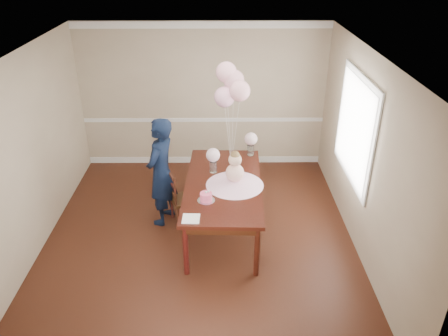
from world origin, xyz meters
The scene contains 50 objects.
floor centered at (0.00, 0.00, 0.00)m, with size 4.50×5.00×0.00m, color black.
ceiling centered at (0.00, 0.00, 2.70)m, with size 4.50×5.00×0.02m, color silver.
wall_back centered at (0.00, 2.50, 1.35)m, with size 4.50×0.02×2.70m, color tan.
wall_front centered at (0.00, -2.50, 1.35)m, with size 4.50×0.02×2.70m, color tan.
wall_left centered at (-2.25, 0.00, 1.35)m, with size 0.02×5.00×2.70m, color tan.
wall_right centered at (2.25, 0.00, 1.35)m, with size 0.02×5.00×2.70m, color tan.
chair_rail_trim centered at (0.00, 2.49, 0.90)m, with size 4.50×0.02×0.07m, color silver.
crown_molding centered at (0.00, 2.49, 2.63)m, with size 4.50×0.02×0.12m, color white.
baseboard_trim centered at (0.00, 2.49, 0.06)m, with size 4.50×0.02×0.12m, color white.
window_frame centered at (2.23, 0.50, 1.55)m, with size 0.02×1.66×1.56m, color silver.
window_blinds centered at (2.21, 0.50, 1.55)m, with size 0.01×1.50×1.40m, color white.
dining_table_top centered at (0.36, 0.25, 0.79)m, with size 1.09×2.18×0.05m, color black.
table_apron centered at (0.36, 0.25, 0.71)m, with size 0.98×2.07×0.11m, color black.
table_leg_fl centered at (-0.14, -0.73, 0.38)m, with size 0.08×0.08×0.76m, color black.
table_leg_fr centered at (0.78, -0.77, 0.38)m, with size 0.08×0.08×0.76m, color black.
table_leg_bl centered at (-0.06, 1.27, 0.38)m, with size 0.08×0.08×0.76m, color black.
table_leg_br centered at (0.85, 1.23, 0.38)m, with size 0.08×0.08×0.76m, color black.
baby_skirt centered at (0.52, 0.19, 0.87)m, with size 0.83×0.83×0.11m, color #FFBBDE.
baby_torso centered at (0.52, 0.19, 1.01)m, with size 0.26×0.26×0.26m, color #FFA1BA.
baby_head centered at (0.52, 0.19, 1.22)m, with size 0.19×0.19×0.19m, color beige.
baby_hair centered at (0.52, 0.19, 1.28)m, with size 0.13×0.13×0.13m, color brown.
cake_platter centered at (0.12, -0.23, 0.82)m, with size 0.24×0.24×0.01m, color silver.
birthday_cake centered at (0.12, -0.23, 0.88)m, with size 0.16×0.16×0.11m, color #E84977.
cake_flower_a centered at (0.12, -0.23, 0.95)m, with size 0.03×0.03×0.03m, color white.
cake_flower_b centered at (0.16, -0.21, 0.95)m, with size 0.03×0.03×0.03m, color silver.
rose_vase_near centered at (0.21, 0.58, 0.90)m, with size 0.11×0.11×0.17m, color silver.
roses_near centered at (0.21, 0.58, 1.10)m, with size 0.21×0.21×0.21m, color silver.
rose_vase_far centered at (0.80, 1.16, 0.90)m, with size 0.11×0.11×0.17m, color silver.
roses_far centered at (0.80, 1.16, 1.10)m, with size 0.21×0.21×0.21m, color silver.
napkin centered at (-0.06, -0.66, 0.82)m, with size 0.22×0.22×0.01m, color white.
balloon_weight centered at (0.49, 0.85, 0.83)m, with size 0.04×0.04×0.02m, color #B6B6BA.
balloon_a centered at (0.38, 0.85, 1.90)m, with size 0.30×0.30×0.30m, color #FBB1D3.
balloon_b centered at (0.59, 0.79, 2.01)m, with size 0.30×0.30×0.30m, color #F6AEBB.
balloon_c centered at (0.51, 0.95, 2.12)m, with size 0.30×0.30×0.30m, color #E6A3B5.
balloon_d centered at (0.41, 0.98, 2.23)m, with size 0.30×0.30×0.30m, color #FFB4C7.
balloon_ribbon_a centered at (0.43, 0.85, 1.28)m, with size 0.00×0.00×0.91m, color white.
balloon_ribbon_b centered at (0.54, 0.82, 1.34)m, with size 0.00×0.00×1.02m, color white.
balloon_ribbon_c centered at (0.50, 0.90, 1.39)m, with size 0.00×0.00×1.13m, color silver.
balloon_ribbon_d centered at (0.45, 0.91, 1.45)m, with size 0.00×0.00×1.24m, color white.
dining_chair_seat centered at (-0.24, 0.49, 0.40)m, with size 0.39×0.39×0.04m, color #381F0F.
chair_leg_fl centered at (-0.33, 0.28, 0.19)m, with size 0.04×0.04×0.38m, color #3B1A10.
chair_leg_fr centered at (-0.04, 0.40, 0.19)m, with size 0.04×0.04×0.38m, color #33110E.
chair_leg_bl centered at (-0.45, 0.57, 0.19)m, with size 0.04×0.04×0.38m, color #37120F.
chair_leg_br centered at (-0.16, 0.69, 0.19)m, with size 0.04×0.04×0.38m, color black.
chair_back_post_l centered at (-0.35, 0.27, 0.65)m, with size 0.04×0.04×0.49m, color black.
chair_back_post_r centered at (-0.47, 0.57, 0.65)m, with size 0.04×0.04×0.49m, color #3D1D10.
chair_slat_low centered at (-0.41, 0.42, 0.55)m, with size 0.03×0.35×0.04m, color black.
chair_slat_mid centered at (-0.41, 0.42, 0.69)m, with size 0.03×0.35×0.04m, color #3A1310.
chair_slat_top centered at (-0.41, 0.42, 0.83)m, with size 0.03×0.35×0.04m, color #3C1810.
woman centered at (-0.57, 0.52, 0.85)m, with size 0.62×0.41×1.70m, color black.
Camera 1 is at (0.32, -5.20, 3.95)m, focal length 35.00 mm.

